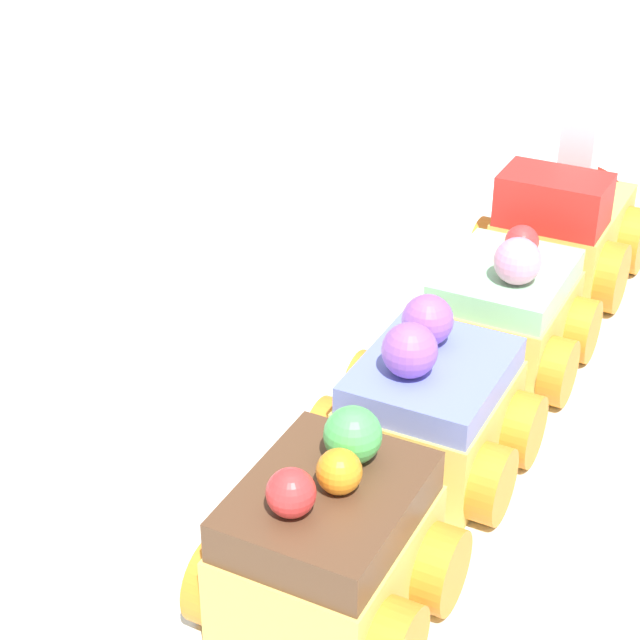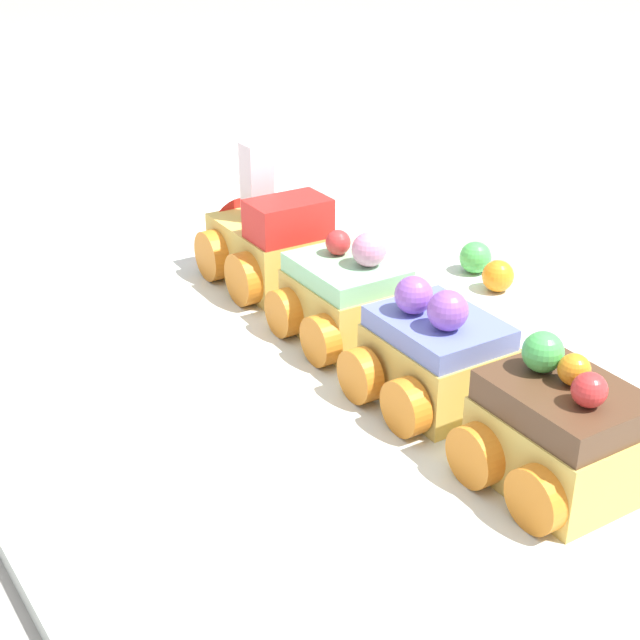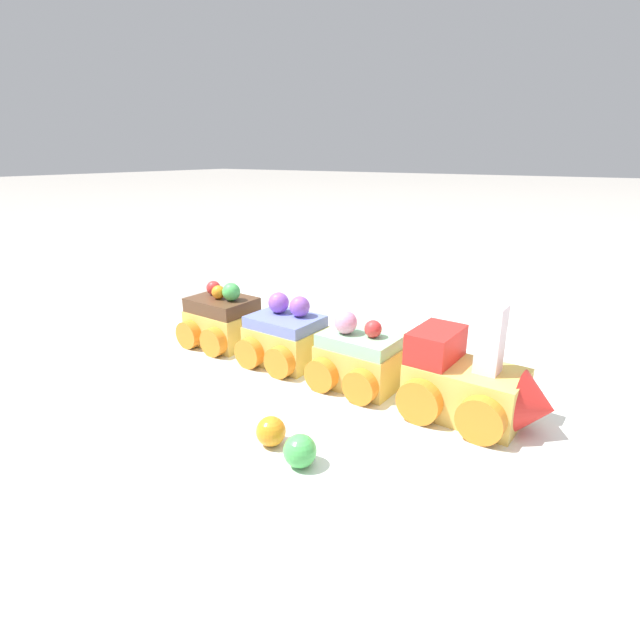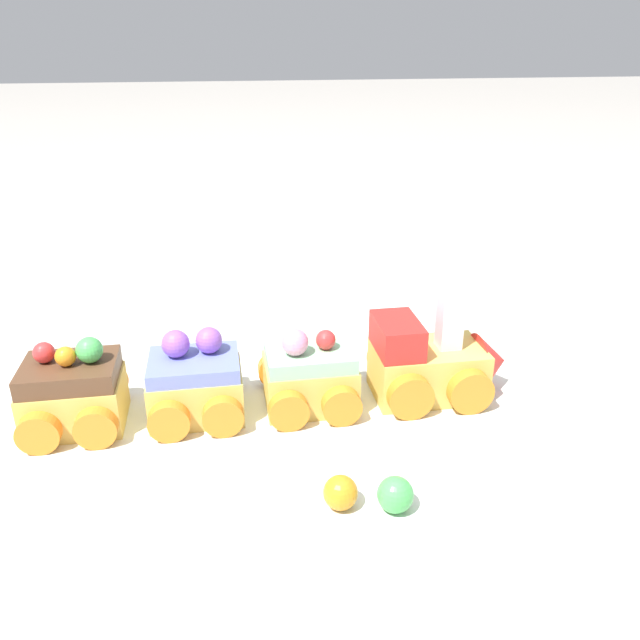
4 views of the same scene
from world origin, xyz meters
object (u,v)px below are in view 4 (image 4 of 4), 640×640
object	(u,v)px
cake_car_blueberry	(196,385)
gumball_green	(395,494)
cake_car_mint	(309,377)
cake_car_chocolate	(74,394)
gumball_orange	(340,493)
cake_train_locomotive	(435,363)

from	to	relation	value
cake_car_blueberry	gumball_green	bearing A→B (deg)	-47.53
cake_car_mint	cake_car_blueberry	size ratio (longest dim) A/B	1.00
cake_car_blueberry	gumball_green	xyz separation A→B (m)	(0.12, -0.14, -0.01)
cake_car_mint	gumball_green	xyz separation A→B (m)	(0.03, -0.13, -0.01)
gumball_green	cake_car_chocolate	bearing A→B (deg)	145.48
cake_car_chocolate	gumball_green	xyz separation A→B (m)	(0.21, -0.14, -0.01)
gumball_orange	gumball_green	distance (m)	0.03
cake_train_locomotive	cake_car_chocolate	world-z (taller)	cake_train_locomotive
cake_car_mint	cake_car_chocolate	world-z (taller)	cake_car_chocolate
gumball_orange	gumball_green	bearing A→B (deg)	-15.99
gumball_orange	gumball_green	size ratio (longest dim) A/B	0.96
gumball_orange	cake_train_locomotive	bearing A→B (deg)	48.02
cake_car_mint	cake_car_blueberry	world-z (taller)	same
cake_car_blueberry	gumball_green	world-z (taller)	cake_car_blueberry
gumball_orange	gumball_green	world-z (taller)	same
cake_car_blueberry	cake_car_chocolate	bearing A→B (deg)	-179.69
cake_train_locomotive	gumball_green	xyz separation A→B (m)	(-0.08, -0.13, -0.02)
cake_car_mint	cake_car_blueberry	xyz separation A→B (m)	(-0.09, 0.00, 0.00)
cake_car_blueberry	gumball_orange	world-z (taller)	cake_car_blueberry
cake_car_blueberry	gumball_green	size ratio (longest dim) A/B	3.46
gumball_orange	cake_car_mint	bearing A→B (deg)	87.83
cake_car_mint	cake_car_blueberry	bearing A→B (deg)	179.48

